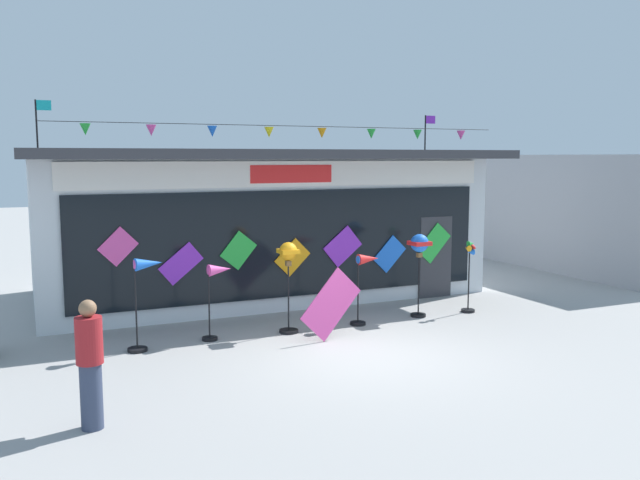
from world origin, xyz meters
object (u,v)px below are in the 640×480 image
(wind_spinner_far_left, at_px, (146,283))
(wind_spinner_left, at_px, (217,283))
(kite_shop_building, at_px, (257,221))
(wind_spinner_center_left, at_px, (288,263))
(wind_spinner_center_right, at_px, (366,272))
(display_kite_on_ground, at_px, (331,304))
(wind_spinner_right, at_px, (419,250))
(wind_spinner_far_right, at_px, (470,271))
(person_near_camera, at_px, (90,361))

(wind_spinner_far_left, xyz_separation_m, wind_spinner_left, (1.35, 0.18, -0.13))
(kite_shop_building, xyz_separation_m, wind_spinner_left, (-2.12, -3.96, -0.74))
(wind_spinner_far_left, distance_m, wind_spinner_center_left, 2.76)
(wind_spinner_center_left, relative_size, wind_spinner_center_right, 1.22)
(wind_spinner_center_left, distance_m, display_kite_on_ground, 1.20)
(wind_spinner_center_left, height_order, wind_spinner_center_right, wind_spinner_center_left)
(wind_spinner_center_left, height_order, wind_spinner_right, wind_spinner_right)
(wind_spinner_center_right, relative_size, wind_spinner_right, 0.82)
(wind_spinner_left, height_order, wind_spinner_center_left, wind_spinner_center_left)
(wind_spinner_far_right, bearing_deg, wind_spinner_center_right, 179.83)
(wind_spinner_far_left, bearing_deg, wind_spinner_far_right, 0.44)
(person_near_camera, bearing_deg, wind_spinner_far_right, 18.07)
(wind_spinner_left, height_order, wind_spinner_far_right, wind_spinner_far_right)
(wind_spinner_center_right, height_order, person_near_camera, person_near_camera)
(kite_shop_building, bearing_deg, wind_spinner_center_right, -76.41)
(wind_spinner_left, distance_m, wind_spinner_far_right, 5.72)
(wind_spinner_center_right, relative_size, wind_spinner_far_right, 0.92)
(wind_spinner_right, bearing_deg, kite_shop_building, 120.53)
(wind_spinner_center_right, relative_size, display_kite_on_ground, 1.18)
(person_near_camera, bearing_deg, wind_spinner_center_right, 26.49)
(wind_spinner_far_right, height_order, person_near_camera, person_near_camera)
(wind_spinner_center_left, bearing_deg, wind_spinner_left, 175.96)
(wind_spinner_left, bearing_deg, kite_shop_building, 61.79)
(wind_spinner_far_right, relative_size, person_near_camera, 0.96)
(wind_spinner_left, bearing_deg, display_kite_on_ground, -24.13)
(kite_shop_building, distance_m, wind_spinner_center_right, 4.25)
(wind_spinner_center_right, bearing_deg, wind_spinner_center_left, 179.46)
(wind_spinner_center_left, distance_m, person_near_camera, 5.21)
(wind_spinner_center_left, relative_size, display_kite_on_ground, 1.44)
(display_kite_on_ground, bearing_deg, person_near_camera, -151.00)
(wind_spinner_far_left, relative_size, wind_spinner_left, 1.16)
(wind_spinner_left, xyz_separation_m, wind_spinner_far_right, (5.71, -0.12, -0.15))
(wind_spinner_far_left, distance_m, wind_spinner_right, 5.82)
(kite_shop_building, xyz_separation_m, wind_spinner_center_left, (-0.72, -4.06, -0.43))
(wind_spinner_left, distance_m, wind_spinner_right, 4.48)
(wind_spinner_left, xyz_separation_m, wind_spinner_right, (4.46, -0.01, 0.37))
(kite_shop_building, distance_m, wind_spinner_left, 4.55)
(wind_spinner_center_right, bearing_deg, wind_spinner_far_right, -0.17)
(wind_spinner_left, bearing_deg, person_near_camera, -127.36)
(wind_spinner_far_left, bearing_deg, wind_spinner_right, 1.65)
(wind_spinner_center_left, distance_m, wind_spinner_right, 3.07)
(wind_spinner_right, xyz_separation_m, person_near_camera, (-7.06, -3.39, -0.58))
(kite_shop_building, xyz_separation_m, wind_spinner_far_left, (-3.48, -4.13, -0.61))
(wind_spinner_right, bearing_deg, person_near_camera, -154.33)
(wind_spinner_center_right, distance_m, person_near_camera, 6.59)
(wind_spinner_far_right, distance_m, person_near_camera, 8.93)
(kite_shop_building, distance_m, wind_spinner_center_left, 4.14)
(wind_spinner_far_left, distance_m, wind_spinner_far_right, 7.07)
(wind_spinner_center_left, bearing_deg, wind_spinner_center_right, -0.54)
(wind_spinner_far_left, relative_size, person_near_camera, 1.00)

